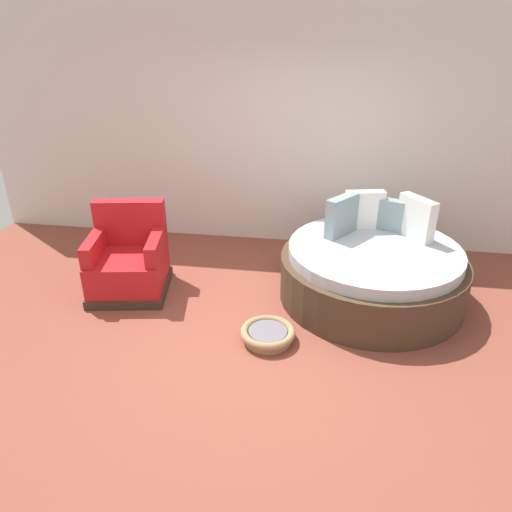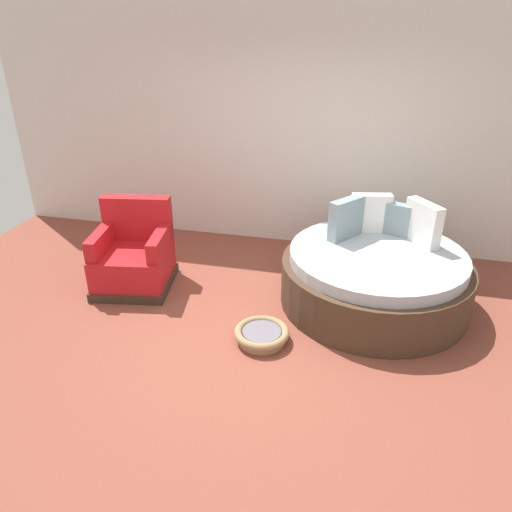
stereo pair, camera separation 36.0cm
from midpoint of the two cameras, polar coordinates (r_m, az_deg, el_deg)
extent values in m
cube|color=brown|center=(4.50, 2.33, -10.28)|extent=(8.00, 8.00, 0.02)
cube|color=silver|center=(6.06, 7.12, 14.57)|extent=(8.00, 0.12, 2.90)
cylinder|color=#473323|center=(5.13, 15.90, -3.09)|extent=(1.92, 1.92, 0.48)
cylinder|color=#B2BCC6|center=(4.99, 16.32, -0.11)|extent=(1.76, 1.76, 0.12)
cube|color=white|center=(5.21, 21.23, 3.66)|extent=(0.36, 0.42, 0.44)
cube|color=gray|center=(5.36, 18.32, 4.18)|extent=(0.36, 0.23, 0.34)
cube|color=white|center=(5.33, 15.44, 4.94)|extent=(0.44, 0.21, 0.42)
cube|color=gray|center=(5.11, 12.72, 4.35)|extent=(0.35, 0.41, 0.43)
cube|color=#38281E|center=(5.45, -12.37, -3.05)|extent=(0.92, 0.92, 0.10)
cube|color=red|center=(5.35, -12.59, -1.00)|extent=(0.88, 0.88, 0.34)
cube|color=red|center=(5.45, -12.17, 4.43)|extent=(0.78, 0.28, 0.50)
cube|color=red|center=(5.33, -16.20, 1.80)|extent=(0.23, 0.69, 0.22)
cube|color=red|center=(5.15, -9.47, 1.64)|extent=(0.23, 0.69, 0.22)
cylinder|color=#9E7F56|center=(4.48, 3.03, -9.85)|extent=(0.44, 0.44, 0.06)
torus|color=#9E7F56|center=(4.44, 3.05, -9.17)|extent=(0.51, 0.51, 0.07)
cylinder|color=slate|center=(4.45, 3.05, -9.28)|extent=(0.36, 0.36, 0.05)
camera|label=1|loc=(0.18, -87.84, 1.08)|focal=33.46mm
camera|label=2|loc=(0.18, 92.16, -1.08)|focal=33.46mm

